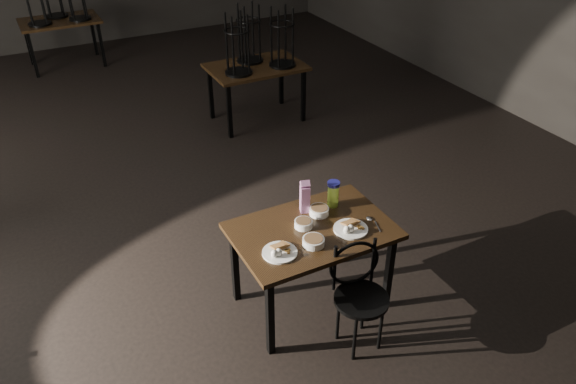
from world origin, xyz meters
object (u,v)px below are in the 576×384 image
bentwood_chair (358,288)px  water_bottle (333,194)px  juice_carton (305,197)px  main_table (312,237)px

bentwood_chair → water_bottle: bearing=85.2°
water_bottle → bentwood_chair: bearing=-105.3°
water_bottle → juice_carton: bearing=172.2°
bentwood_chair → main_table: bearing=113.3°
juice_carton → bentwood_chair: juice_carton is taller
main_table → water_bottle: bearing=33.7°
main_table → juice_carton: 0.32m
water_bottle → bentwood_chair: water_bottle is taller
bentwood_chair → juice_carton: bearing=104.6°
water_bottle → bentwood_chair: size_ratio=0.26×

